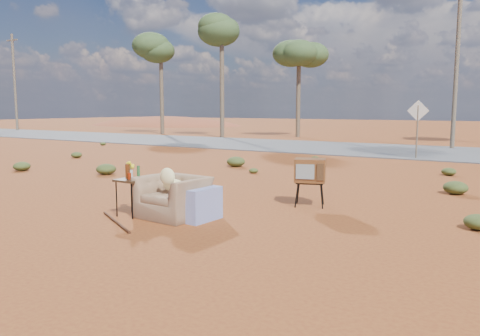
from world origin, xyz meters
The scene contains 14 objects.
ground centered at (0.00, 0.00, 0.00)m, with size 140.00×140.00×0.00m, color brown.
highway centered at (0.00, 15.00, 0.02)m, with size 140.00×7.00×0.04m, color #565659.
dirt_mound centered at (-30.00, 34.00, 0.00)m, with size 26.00×18.00×2.00m, color brown.
armchair centered at (-0.02, -0.06, 0.45)m, with size 1.34×0.83×0.96m.
tv_unit centered at (1.53, 2.03, 0.69)m, with size 0.70×0.63×0.93m.
side_table centered at (-0.85, -0.35, 0.68)m, with size 0.47×0.47×0.93m.
rusty_bar centered at (-0.66, -0.91, 0.02)m, with size 0.04×0.04×1.59m, color #452312.
road_sign centered at (1.50, 12.00, 1.50)m, with size 0.78×0.06×2.19m.
eucalyptus_far_left centered at (-18.00, 20.00, 5.94)m, with size 3.20×3.20×7.10m.
eucalyptus_left centered at (-12.00, 19.00, 6.92)m, with size 3.20×3.20×8.10m.
eucalyptus_near_left centered at (-8.00, 22.00, 5.45)m, with size 3.20×3.20×6.60m.
utility_pole_west centered at (-32.00, 17.50, 4.15)m, with size 1.40×0.20×8.00m.
utility_pole_center centered at (2.00, 17.50, 4.15)m, with size 1.40×0.20×8.00m.
scrub_patch centered at (-0.82, 4.41, 0.14)m, with size 17.49×8.07×0.33m.
Camera 1 is at (5.11, -6.26, 1.90)m, focal length 35.00 mm.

